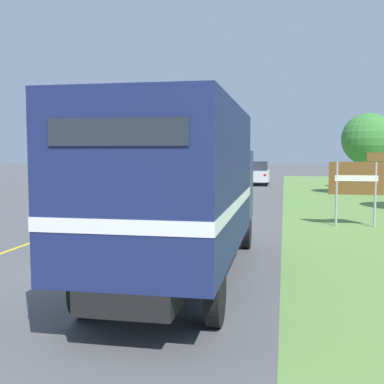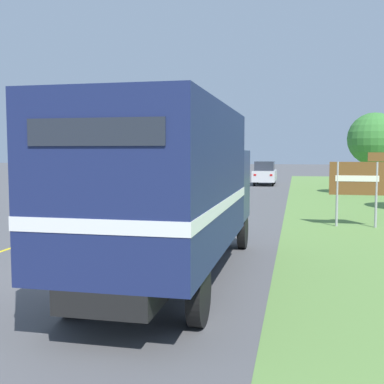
{
  "view_description": "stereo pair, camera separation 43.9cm",
  "coord_description": "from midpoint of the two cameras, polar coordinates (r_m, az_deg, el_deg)",
  "views": [
    {
      "loc": [
        3.74,
        -10.04,
        2.72
      ],
      "look_at": [
        0.3,
        7.87,
        1.2
      ],
      "focal_mm": 45.0,
      "sensor_mm": 36.0,
      "label": 1
    },
    {
      "loc": [
        4.17,
        -9.96,
        2.72
      ],
      "look_at": [
        0.3,
        7.87,
        1.2
      ],
      "focal_mm": 45.0,
      "sensor_mm": 36.0,
      "label": 2
    }
  ],
  "objects": [
    {
      "name": "roadside_tree_far",
      "position": [
        37.9,
        20.31,
        5.34
      ],
      "size": [
        3.08,
        3.08,
        4.85
      ],
      "color": "#4C3823",
      "rests_on": "ground"
    },
    {
      "name": "centre_dash_near",
      "position": [
        11.48,
        -9.74,
        -8.98
      ],
      "size": [
        0.12,
        2.6,
        0.01
      ],
      "primitive_type": "cube",
      "color": "white",
      "rests_on": "ground"
    },
    {
      "name": "centre_dash_mid_a",
      "position": [
        17.7,
        -2.18,
        -4.07
      ],
      "size": [
        0.12,
        2.6,
        0.01
      ],
      "primitive_type": "cube",
      "color": "white",
      "rests_on": "ground"
    },
    {
      "name": "edge_line_yellow",
      "position": [
        26.67,
        -5.87,
        -1.11
      ],
      "size": [
        0.12,
        60.8,
        0.01
      ],
      "primitive_type": "cube",
      "color": "yellow",
      "rests_on": "ground"
    },
    {
      "name": "lead_car_white",
      "position": [
        26.41,
        -1.88,
        0.96
      ],
      "size": [
        1.8,
        4.52,
        1.93
      ],
      "color": "black",
      "rests_on": "ground"
    },
    {
      "name": "lead_car_silver_ahead",
      "position": [
        40.42,
        7.56,
        2.26
      ],
      "size": [
        1.8,
        4.61,
        1.96
      ],
      "color": "black",
      "rests_on": "ground"
    },
    {
      "name": "centre_dash_far",
      "position": [
        30.61,
        3.41,
        -0.34
      ],
      "size": [
        0.12,
        2.6,
        0.01
      ],
      "primitive_type": "cube",
      "color": "white",
      "rests_on": "ground"
    },
    {
      "name": "ground_plane",
      "position": [
        11.09,
        -10.54,
        -9.5
      ],
      "size": [
        200.0,
        200.0,
        0.0
      ],
      "primitive_type": "plane",
      "color": "#515154"
    },
    {
      "name": "centre_dash_mid_b",
      "position": [
        24.11,
        1.36,
        -1.71
      ],
      "size": [
        0.12,
        2.6,
        0.01
      ],
      "primitive_type": "cube",
      "color": "white",
      "rests_on": "ground"
    },
    {
      "name": "horse_trailer_truck",
      "position": [
        10.01,
        -2.55,
        0.66
      ],
      "size": [
        2.53,
        8.39,
        3.59
      ],
      "color": "black",
      "rests_on": "ground"
    },
    {
      "name": "centre_dash_farthest",
      "position": [
        37.14,
        4.73,
        0.54
      ],
      "size": [
        0.12,
        2.6,
        0.01
      ],
      "primitive_type": "cube",
      "color": "white",
      "rests_on": "ground"
    },
    {
      "name": "highway_sign",
      "position": [
        18.42,
        18.36,
        1.34
      ],
      "size": [
        1.93,
        0.09,
        2.71
      ],
      "color": "#9E9EA3",
      "rests_on": "ground"
    },
    {
      "name": "roadside_tree_mid",
      "position": [
        32.53,
        19.75,
        5.91
      ],
      "size": [
        3.29,
        3.29,
        5.19
      ],
      "color": "#4C3823",
      "rests_on": "ground"
    }
  ]
}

